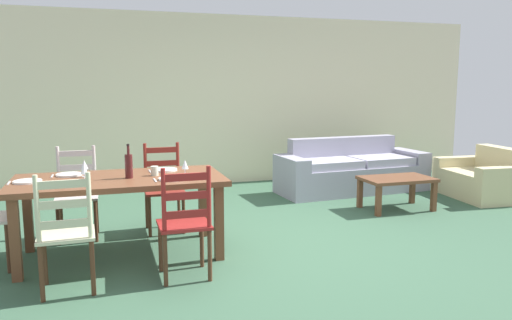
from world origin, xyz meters
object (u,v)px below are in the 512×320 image
(coffee_cup_primary, at_px, (155,171))
(coffee_table, at_px, (397,182))
(dining_chair_far_left, at_px, (77,193))
(dining_chair_near_right, at_px, (185,223))
(wine_bottle, at_px, (129,165))
(dining_table, at_px, (120,187))
(couch, at_px, (350,172))
(wine_glass_near_right, at_px, (185,165))
(wine_glass_near_left, at_px, (84,170))
(dining_chair_near_left, at_px, (66,233))
(armchair_upholstered, at_px, (484,180))
(dining_chair_far_right, at_px, (164,187))
(wine_glass_far_left, at_px, (84,165))

(coffee_cup_primary, relative_size, coffee_table, 0.10)
(dining_chair_far_left, bearing_deg, coffee_cup_primary, -44.47)
(dining_chair_near_right, distance_m, wine_bottle, 0.88)
(dining_table, distance_m, dining_chair_far_left, 0.86)
(wine_bottle, height_order, coffee_table, wine_bottle)
(couch, bearing_deg, dining_table, -150.07)
(wine_glass_near_right, height_order, coffee_table, wine_glass_near_right)
(coffee_cup_primary, bearing_deg, wine_glass_near_left, -165.90)
(dining_table, height_order, dining_chair_near_left, dining_chair_near_left)
(dining_table, relative_size, coffee_cup_primary, 21.11)
(dining_chair_near_left, distance_m, wine_glass_near_left, 0.73)
(dining_chair_near_right, distance_m, armchair_upholstered, 4.91)
(coffee_cup_primary, height_order, coffee_table, coffee_cup_primary)
(dining_chair_near_left, relative_size, coffee_cup_primary, 10.67)
(wine_bottle, height_order, wine_glass_near_left, wine_bottle)
(dining_chair_near_right, xyz_separation_m, wine_bottle, (-0.40, 0.68, 0.39))
(dining_chair_near_left, bearing_deg, coffee_table, 21.27)
(dining_chair_far_right, height_order, wine_glass_near_right, dining_chair_far_right)
(wine_glass_near_left, relative_size, wine_glass_near_right, 1.00)
(couch, bearing_deg, dining_chair_near_left, -144.80)
(dining_chair_far_right, bearing_deg, dining_table, -123.12)
(couch, bearing_deg, wine_glass_far_left, -153.69)
(dining_chair_far_right, distance_m, wine_glass_near_right, 0.98)
(dining_chair_far_right, distance_m, coffee_table, 2.98)
(dining_chair_near_left, bearing_deg, wine_glass_near_right, 30.69)
(couch, relative_size, coffee_table, 2.59)
(dining_chair_far_left, xyz_separation_m, couch, (3.85, 1.25, -0.19))
(dining_chair_near_right, bearing_deg, wine_glass_near_right, 79.95)
(dining_table, bearing_deg, dining_chair_near_left, -119.89)
(wine_glass_far_left, height_order, couch, wine_glass_far_left)
(wine_glass_far_left, distance_m, coffee_table, 3.86)
(dining_chair_far_right, relative_size, wine_bottle, 3.04)
(wine_glass_near_left, relative_size, coffee_table, 0.18)
(dining_table, height_order, coffee_table, dining_table)
(wine_glass_far_left, bearing_deg, coffee_cup_primary, -10.99)
(dining_table, distance_m, wine_glass_near_right, 0.64)
(wine_bottle, height_order, coffee_cup_primary, wine_bottle)
(wine_glass_far_left, relative_size, couch, 0.07)
(dining_chair_far_left, bearing_deg, dining_chair_near_left, -90.69)
(wine_glass_near_left, bearing_deg, dining_chair_far_left, 97.42)
(wine_glass_near_left, bearing_deg, wine_bottle, 13.69)
(dining_chair_near_left, distance_m, wine_bottle, 0.95)
(couch, height_order, coffee_table, couch)
(dining_chair_far_right, height_order, couch, dining_chair_far_right)
(wine_bottle, xyz_separation_m, armchair_upholstered, (4.98, 1.07, -0.62))
(wine_bottle, bearing_deg, wine_glass_near_left, -166.31)
(dining_chair_near_right, xyz_separation_m, coffee_table, (2.98, 1.50, -0.12))
(coffee_cup_primary, bearing_deg, dining_chair_far_left, 135.53)
(wine_glass_far_left, relative_size, coffee_table, 0.18)
(dining_table, height_order, wine_glass_near_right, wine_glass_near_right)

